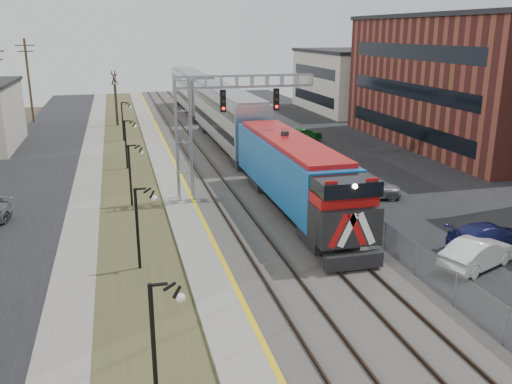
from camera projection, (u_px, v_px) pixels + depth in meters
name	position (u px, v px, depth m)	size (l,w,h in m)	color
street_west	(24.00, 185.00, 39.63)	(7.00, 120.00, 0.04)	black
sidewalk	(88.00, 180.00, 40.70)	(2.00, 120.00, 0.08)	gray
grass_median	(129.00, 178.00, 41.43)	(4.00, 120.00, 0.06)	#3F4524
platform	(168.00, 174.00, 42.12)	(2.00, 120.00, 0.24)	gray
ballast_bed	(231.00, 171.00, 43.33)	(8.00, 120.00, 0.20)	#595651
parking_lot	(368.00, 163.00, 46.23)	(16.00, 120.00, 0.04)	black
platform_edge	(179.00, 172.00, 42.30)	(0.24, 120.00, 0.01)	gold
track_near	(206.00, 170.00, 42.80)	(1.58, 120.00, 0.15)	#2D2119
track_far	(249.00, 167.00, 43.64)	(1.58, 120.00, 0.15)	#2D2119
train	(219.00, 113.00, 54.75)	(3.00, 63.05, 5.33)	#1359A0
signal_gantry	(210.00, 116.00, 34.59)	(9.00, 1.07, 8.15)	gray
lampposts	(137.00, 227.00, 25.36)	(0.14, 62.14, 4.00)	black
fence	(281.00, 159.00, 44.14)	(0.04, 120.00, 1.60)	gray
bare_trees	(11.00, 140.00, 42.22)	(12.30, 42.30, 5.95)	#382D23
car_lot_b	(478.00, 254.00, 25.61)	(1.51, 4.34, 1.43)	silver
car_lot_d	(490.00, 237.00, 27.86)	(1.86, 4.57, 1.33)	#171D52
car_lot_e	(369.00, 188.00, 36.21)	(1.74, 4.32, 1.47)	gray
car_lot_f	(303.00, 136.00, 54.63)	(1.47, 4.22, 1.39)	#0C3D14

